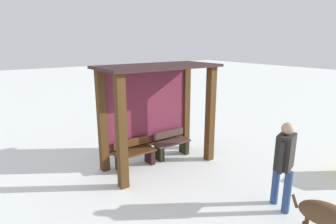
% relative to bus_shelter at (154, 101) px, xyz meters
% --- Properties ---
extents(ground_plane, '(60.00, 60.00, 0.00)m').
position_rel_bus_shelter_xyz_m(ground_plane, '(0.00, -0.19, -1.65)').
color(ground_plane, white).
extents(bus_shelter, '(2.93, 1.41, 2.56)m').
position_rel_bus_shelter_xyz_m(bus_shelter, '(0.00, 0.00, 0.00)').
color(bus_shelter, '#462C14').
rests_on(bus_shelter, ground).
extents(bench_left_inside, '(1.04, 0.41, 0.70)m').
position_rel_bus_shelter_xyz_m(bench_left_inside, '(-0.57, 0.04, -1.33)').
color(bench_left_inside, '#4B2B14').
rests_on(bench_left_inside, ground).
extents(bench_center_inside, '(1.04, 0.37, 0.71)m').
position_rel_bus_shelter_xyz_m(bench_center_inside, '(0.57, 0.04, -1.32)').
color(bench_center_inside, '#48312C').
rests_on(bench_center_inside, ground).
extents(person_walking, '(0.62, 0.48, 1.70)m').
position_rel_bus_shelter_xyz_m(person_walking, '(0.82, -3.13, -0.65)').
color(person_walking, '#272522').
rests_on(person_walking, ground).
extents(dog, '(0.56, 1.08, 0.75)m').
position_rel_bus_shelter_xyz_m(dog, '(0.50, -4.16, -1.12)').
color(dog, brown).
rests_on(dog, ground).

